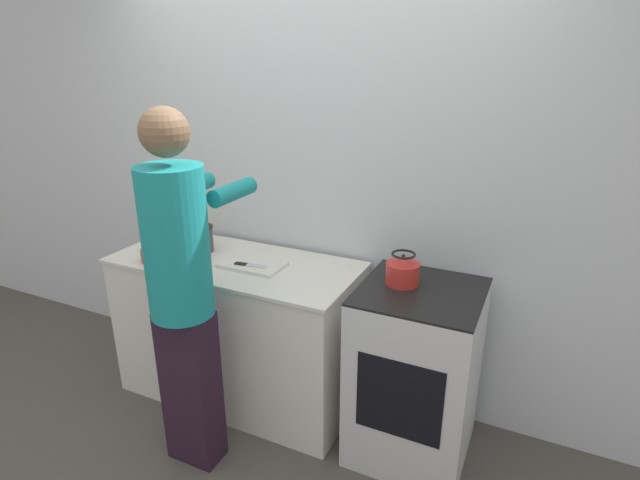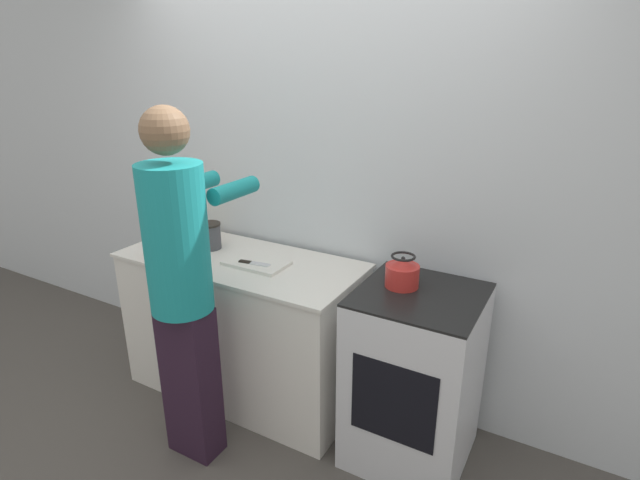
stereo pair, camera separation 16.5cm
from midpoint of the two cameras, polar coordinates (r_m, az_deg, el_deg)
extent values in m
plane|color=#4C4742|center=(2.99, -4.96, -21.41)|extent=(12.00, 12.00, 0.00)
cube|color=silver|center=(2.90, 1.82, 6.58)|extent=(8.00, 0.05, 2.60)
cube|color=silver|center=(3.10, -7.20, -9.94)|extent=(1.41, 0.61, 0.87)
cube|color=silver|center=(2.90, -7.58, -2.32)|extent=(1.43, 0.63, 0.02)
cube|color=silver|center=(2.66, 12.50, -15.18)|extent=(0.58, 0.58, 0.92)
cube|color=black|center=(2.42, 13.33, -6.11)|extent=(0.58, 0.58, 0.01)
cube|color=black|center=(2.41, 10.41, -17.89)|extent=(0.41, 0.01, 0.41)
cube|color=black|center=(2.71, -12.77, -15.55)|extent=(0.27, 0.16, 0.84)
cylinder|color=teal|center=(2.35, -14.20, 0.01)|extent=(0.30, 0.30, 0.70)
sphere|color=brown|center=(2.23, -15.30, 11.98)|extent=(0.21, 0.21, 0.21)
cylinder|color=teal|center=(2.57, -12.40, 6.25)|extent=(0.08, 0.30, 0.08)
cylinder|color=teal|center=(2.42, -7.86, 5.64)|extent=(0.08, 0.30, 0.08)
cube|color=silver|center=(2.80, -5.63, -2.66)|extent=(0.35, 0.21, 0.02)
cube|color=silver|center=(2.76, -5.19, -2.78)|extent=(0.12, 0.05, 0.01)
cube|color=black|center=(2.80, -6.89, -2.51)|extent=(0.07, 0.04, 0.01)
cylinder|color=red|center=(2.45, 11.28, -4.07)|extent=(0.16, 0.16, 0.11)
cone|color=red|center=(2.43, 11.39, -2.61)|extent=(0.13, 0.13, 0.03)
sphere|color=black|center=(2.42, 11.43, -2.10)|extent=(0.02, 0.02, 0.02)
torus|color=black|center=(2.41, 11.45, -1.88)|extent=(0.12, 0.12, 0.01)
cylinder|color=#9E4738|center=(3.02, -15.64, -1.12)|extent=(0.19, 0.19, 0.07)
cylinder|color=#4C4C51|center=(3.06, -10.97, 0.35)|extent=(0.13, 0.13, 0.15)
cylinder|color=#28231E|center=(3.04, -11.07, 1.77)|extent=(0.14, 0.14, 0.01)
cube|color=beige|center=(3.28, -12.80, 0.54)|extent=(0.19, 0.24, 0.03)
cube|color=olive|center=(3.26, -12.82, 0.98)|extent=(0.23, 0.23, 0.03)
camera|label=1|loc=(0.08, -88.06, 0.71)|focal=28.00mm
camera|label=2|loc=(0.08, 91.94, -0.71)|focal=28.00mm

